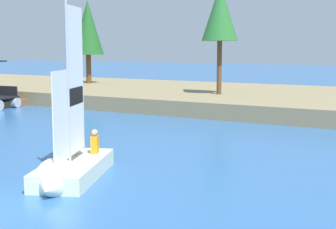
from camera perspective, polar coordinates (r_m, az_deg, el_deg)
shore_bank at (r=31.73m, az=12.98°, el=1.62°), size 80.00×14.50×0.87m
shoreline_tree_left at (r=40.13m, az=-9.22°, el=9.80°), size 2.46×2.46×6.52m
shoreline_tree_midleft at (r=30.39m, az=6.01°, el=11.53°), size 2.19×2.19×6.62m
sailboat at (r=13.89m, az=-11.55°, el=-6.13°), size 2.84×4.32×5.79m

